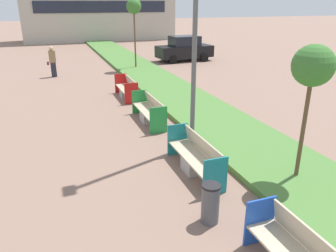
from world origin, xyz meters
TOP-DOWN VIEW (x-y plane):
  - planter_grass_strip at (3.20, 12.00)m, footprint 2.80×120.00m
  - building_backdrop at (4.00, 41.66)m, footprint 16.99×5.18m
  - bench_teal_frame at (0.94, 8.11)m, footprint 0.65×2.38m
  - bench_green_frame at (0.94, 12.23)m, footprint 0.65×2.43m
  - bench_red_frame at (0.94, 15.79)m, footprint 0.65×2.14m
  - litter_bin at (0.33, 6.08)m, footprint 0.38×0.38m
  - sapling_tree_near at (3.12, 6.80)m, footprint 0.95×0.95m
  - sapling_tree_far at (3.12, 22.36)m, footprint 0.95×0.95m
  - pedestrian_walking at (-2.11, 21.84)m, footprint 0.53×0.24m
  - parked_car_distant at (7.50, 24.42)m, footprint 4.29×2.00m

SIDE VIEW (x-z plane):
  - planter_grass_strip at x=3.20m, z-range 0.00..0.18m
  - bench_red_frame at x=0.94m, z-range -0.10..0.84m
  - bench_teal_frame at x=0.94m, z-range -0.09..0.85m
  - bench_green_frame at x=0.94m, z-range -0.09..0.85m
  - litter_bin at x=0.33m, z-range 0.00..0.86m
  - parked_car_distant at x=7.50m, z-range -0.02..1.84m
  - pedestrian_walking at x=-2.11m, z-range 0.02..1.83m
  - sapling_tree_near at x=3.12m, z-range 1.18..4.57m
  - building_backdrop at x=4.00m, z-range 0.00..6.80m
  - sapling_tree_far at x=3.12m, z-range 1.67..6.14m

